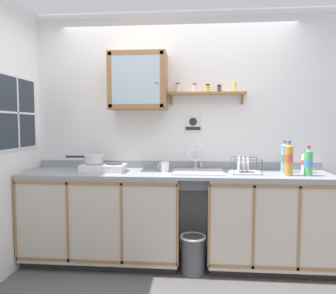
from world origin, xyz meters
TOP-DOWN VIEW (x-y plane):
  - floor at (0.00, 0.00)m, footprint 6.11×6.11m
  - back_wall at (0.00, 0.58)m, footprint 3.71×0.07m
  - lower_cabinet_run at (-0.75, 0.27)m, footprint 1.60×0.59m
  - lower_cabinet_run_right at (0.93, 0.27)m, footprint 1.23×0.59m
  - countertop at (0.00, 0.26)m, footprint 3.07×0.61m
  - backsplash at (0.00, 0.55)m, footprint 3.07×0.02m
  - sink at (0.23, 0.31)m, footprint 0.50×0.47m
  - hot_plate_stove at (-0.74, 0.25)m, footprint 0.44×0.27m
  - saucepan at (-0.85, 0.27)m, footprint 0.39×0.20m
  - bottle_juice_amber_0 at (1.08, 0.16)m, footprint 0.08×0.08m
  - bottle_opaque_white_1 at (1.30, 0.35)m, footprint 0.07×0.07m
  - bottle_soda_green_2 at (1.26, 0.16)m, footprint 0.08×0.08m
  - bottle_water_blue_3 at (1.10, 0.38)m, footprint 0.06×0.06m
  - dish_rack at (0.69, 0.27)m, footprint 0.28×0.28m
  - mug at (-0.11, 0.30)m, footprint 0.12×0.09m
  - wall_cabinet at (-0.40, 0.41)m, footprint 0.59×0.32m
  - spice_shelf at (0.31, 0.49)m, footprint 0.81×0.14m
  - warning_sign at (0.18, 0.55)m, footprint 0.19×0.01m
  - window at (-1.55, 0.09)m, footprint 0.03×0.69m
  - trash_bin at (0.18, 0.08)m, footprint 0.25×0.25m

SIDE VIEW (x-z plane):
  - floor at x=0.00m, z-range 0.00..0.00m
  - trash_bin at x=0.18m, z-range 0.01..0.38m
  - lower_cabinet_run at x=-0.75m, z-range 0.00..0.93m
  - lower_cabinet_run_right at x=0.93m, z-range 0.00..0.93m
  - sink at x=0.23m, z-range 0.71..1.14m
  - countertop at x=0.00m, z-range 0.92..0.95m
  - hot_plate_stove at x=-0.74m, z-range 0.95..1.03m
  - dish_rack at x=0.69m, z-range 0.91..1.07m
  - backsplash at x=0.00m, z-range 0.95..1.03m
  - mug at x=-0.11m, z-range 0.95..1.05m
  - bottle_opaque_white_1 at x=1.30m, z-range 0.94..1.17m
  - saucepan at x=-0.85m, z-range 1.03..1.12m
  - bottle_soda_green_2 at x=1.26m, z-range 0.94..1.22m
  - bottle_water_blue_3 at x=1.10m, z-range 0.94..1.26m
  - bottle_juice_amber_0 at x=1.08m, z-range 0.94..1.27m
  - back_wall at x=0.00m, z-range 0.01..2.66m
  - warning_sign at x=0.18m, z-range 1.33..1.54m
  - window at x=-1.55m, z-range 1.18..1.91m
  - spice_shelf at x=0.31m, z-range 1.66..1.88m
  - wall_cabinet at x=-0.40m, z-range 1.59..2.18m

